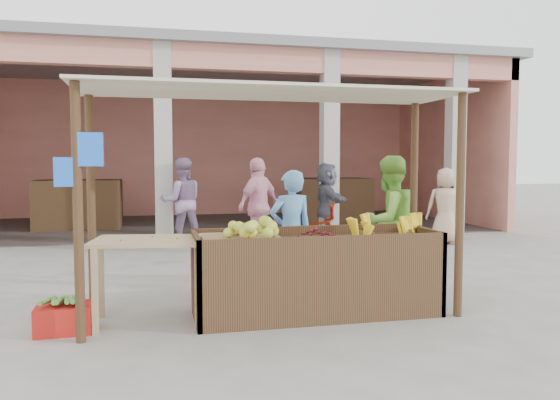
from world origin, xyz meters
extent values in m
plane|color=slate|center=(0.00, 0.00, 0.00)|extent=(60.00, 60.00, 0.00)
cube|color=#E38D77|center=(0.00, 11.40, 2.00)|extent=(14.00, 0.20, 4.00)
cube|color=#E38D77|center=(6.90, 8.50, 2.00)|extent=(0.20, 6.00, 4.00)
cube|color=#E38D77|center=(0.00, 5.65, 3.75)|extent=(14.00, 0.30, 0.50)
cube|color=slate|center=(0.00, 8.50, 4.10)|extent=(14.40, 6.40, 0.20)
cube|color=#B1ACA2|center=(-1.00, 5.65, 2.00)|extent=(0.35, 0.35, 4.00)
cube|color=#B1ACA2|center=(2.50, 5.65, 2.00)|extent=(0.35, 0.35, 4.00)
cube|color=#B1ACA2|center=(5.50, 5.65, 2.00)|extent=(0.35, 0.35, 4.00)
cube|color=#4E391F|center=(-3.00, 8.50, 0.60)|extent=(2.00, 1.20, 1.20)
cube|color=#4E391F|center=(3.50, 8.50, 0.60)|extent=(2.00, 1.20, 1.20)
cube|color=#4E391F|center=(0.50, 0.00, 0.40)|extent=(2.60, 0.95, 0.80)
cylinder|color=#4E391F|center=(-1.85, -0.45, 1.18)|extent=(0.09, 0.09, 2.35)
cylinder|color=#4E391F|center=(1.95, -0.45, 1.18)|extent=(0.09, 0.09, 2.35)
cylinder|color=#4E391F|center=(-1.85, 0.60, 1.18)|extent=(0.09, 0.09, 2.35)
cylinder|color=#4E391F|center=(1.95, 0.60, 1.18)|extent=(0.09, 0.09, 2.35)
cube|color=beige|center=(0.05, 0.08, 2.37)|extent=(4.00, 1.35, 0.03)
cube|color=blue|center=(-1.73, -0.45, 1.75)|extent=(0.22, 0.08, 0.30)
cube|color=blue|center=(-1.95, -0.45, 1.55)|extent=(0.18, 0.07, 0.26)
cube|color=#92694B|center=(-0.31, 0.05, 0.83)|extent=(0.81, 0.70, 0.06)
ellipsoid|color=#DEE242|center=(-0.31, 0.05, 0.94)|extent=(0.69, 0.60, 0.15)
ellipsoid|color=maroon|center=(0.51, 0.00, 0.88)|extent=(0.48, 0.39, 0.15)
cube|color=tan|center=(-1.26, 0.05, 0.84)|extent=(1.15, 0.85, 0.04)
cube|color=tan|center=(-1.74, -0.26, 0.41)|extent=(0.06, 0.06, 0.82)
cube|color=tan|center=(-0.78, -0.26, 0.41)|extent=(0.06, 0.06, 0.82)
cube|color=tan|center=(-1.74, 0.35, 0.41)|extent=(0.06, 0.06, 0.82)
cube|color=tan|center=(-0.78, 0.35, 0.41)|extent=(0.06, 0.06, 0.82)
cube|color=red|center=(-2.04, -0.11, 0.13)|extent=(0.52, 0.38, 0.27)
ellipsoid|color=maroon|center=(2.66, 5.32, 0.32)|extent=(0.48, 0.48, 0.65)
ellipsoid|color=maroon|center=(3.04, 5.38, 0.32)|extent=(0.48, 0.48, 0.65)
ellipsoid|color=maroon|center=(2.85, 5.65, 0.32)|extent=(0.48, 0.48, 0.65)
ellipsoid|color=maroon|center=(2.44, 5.48, 0.32)|extent=(0.48, 0.48, 0.65)
imported|color=#5C9BD9|center=(0.47, 0.95, 0.82)|extent=(0.67, 0.54, 1.64)
imported|color=#80C642|center=(1.78, 0.94, 0.91)|extent=(0.98, 0.75, 1.81)
imported|color=#881501|center=(1.01, 2.56, 0.53)|extent=(1.42, 2.12, 1.05)
imported|color=pink|center=(0.63, 3.95, 0.92)|extent=(1.20, 1.12, 1.83)
imported|color=tan|center=(4.47, 4.23, 0.85)|extent=(0.95, 0.77, 1.69)
imported|color=#4C4C59|center=(2.40, 5.49, 0.86)|extent=(0.73, 1.61, 1.71)
imported|color=gray|center=(-0.66, 5.29, 0.94)|extent=(0.97, 0.63, 1.88)
camera|label=1|loc=(-1.17, -5.59, 1.64)|focal=35.00mm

